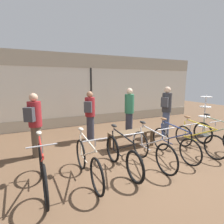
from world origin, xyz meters
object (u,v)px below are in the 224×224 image
Objects in this scene: bicycle_left at (87,162)px; bicycle_center_right at (174,143)px; customer_near_rack at (166,109)px; customer_near_bench at (35,123)px; bicycle_far_left at (43,169)px; customer_mid_floor at (90,114)px; bicycle_right at (198,139)px; bicycle_center at (152,149)px; bicycle_far_right at (217,136)px; accessory_rack at (204,119)px; display_bench at (131,134)px; customer_by_window at (129,111)px; bicycle_center_left at (122,155)px.

bicycle_left is 1.02× the size of bicycle_center_right.
customer_near_rack reaches higher than customer_near_bench.
bicycle_far_left is 1.06× the size of customer_mid_floor.
bicycle_right is (0.86, -0.06, -0.01)m from bicycle_center_right.
bicycle_far_right is (2.45, -0.02, -0.01)m from bicycle_center.
customer_near_rack is at bearing 152.72° from accessory_rack.
bicycle_far_right is 0.99× the size of customer_near_bench.
accessory_rack is at bearing 18.03° from bicycle_center.
bicycle_far_right reaches higher than display_bench.
customer_near_rack reaches higher than customer_mid_floor.
display_bench is at bearing 82.32° from bicycle_center.
customer_by_window reaches higher than accessory_rack.
bicycle_far_right is 1.01× the size of customer_mid_floor.
customer_mid_floor reaches higher than bicycle_far_right.
bicycle_center_right is (0.83, 0.12, -0.01)m from bicycle_center.
customer_by_window is (3.16, 2.13, 0.54)m from bicycle_far_left.
bicycle_center_left is 1.09× the size of accessory_rack.
bicycle_right is at bearing -100.50° from customer_near_rack.
customer_near_rack reaches higher than bicycle_center_left.
customer_by_window is (-1.76, 2.24, 0.55)m from bicycle_far_right.
bicycle_left is at bearing -178.44° from bicycle_center_right.
customer_mid_floor is 0.98× the size of customer_near_bench.
bicycle_right is at bearing -37.02° from display_bench.
customer_near_rack is (4.46, 1.62, 0.59)m from bicycle_far_left.
bicycle_far_left reaches higher than bicycle_right.
customer_near_bench is (-5.75, 0.67, 0.28)m from accessory_rack.
display_bench is at bearing -164.57° from customer_near_rack.
bicycle_center_right is at bearing 176.10° from bicycle_right.
bicycle_center_left is 4.17m from accessory_rack.
customer_near_rack is at bearing -15.32° from customer_mid_floor.
accessory_rack is 2.82m from customer_by_window.
bicycle_center is 2.69m from customer_near_rack.
bicycle_center_left is at bearing -177.80° from bicycle_center_right.
bicycle_left is at bearing -61.81° from customer_near_bench.
bicycle_center_right is at bearing -25.79° from customer_near_bench.
bicycle_center is 0.99× the size of customer_near_bench.
customer_near_bench is at bearing 91.19° from bicycle_far_left.
bicycle_left is at bearing -179.70° from bicycle_center_left.
customer_by_window reaches higher than customer_mid_floor.
customer_mid_floor is (-0.74, 2.46, 0.52)m from bicycle_center.
customer_near_bench is at bearing 145.40° from bicycle_center.
bicycle_center is 0.93× the size of customer_near_rack.
bicycle_far_right reaches higher than bicycle_right.
customer_near_rack reaches higher than bicycle_center_right.
bicycle_far_right is 1.10× the size of accessory_rack.
bicycle_far_left is 5.81m from accessory_rack.
display_bench is (-3.09, 0.15, -0.24)m from accessory_rack.
bicycle_center_right is at bearing -158.80° from accessory_rack.
bicycle_center_right is at bearing -86.41° from customer_by_window.
bicycle_center is at bearing -171.87° from bicycle_center_right.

